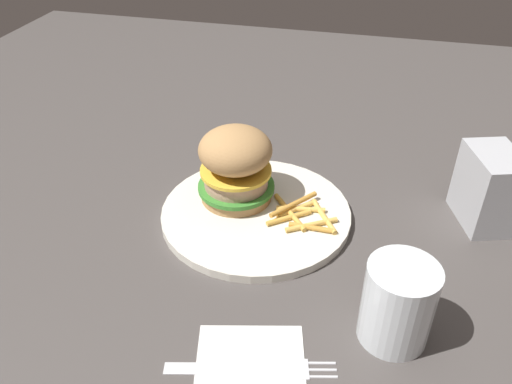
# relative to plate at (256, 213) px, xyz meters

# --- Properties ---
(ground_plane) EXTENTS (1.60, 1.60, 0.00)m
(ground_plane) POSITION_rel_plate_xyz_m (-0.02, 0.01, -0.01)
(ground_plane) COLOR #47423F
(plate) EXTENTS (0.26, 0.26, 0.01)m
(plate) POSITION_rel_plate_xyz_m (0.00, 0.00, 0.00)
(plate) COLOR silver
(plate) RESTS_ON ground_plane
(sandwich) EXTENTS (0.11, 0.11, 0.11)m
(sandwich) POSITION_rel_plate_xyz_m (-0.03, 0.02, 0.06)
(sandwich) COLOR tan
(sandwich) RESTS_ON plate
(fries_pile) EXTENTS (0.10, 0.09, 0.01)m
(fries_pile) POSITION_rel_plate_xyz_m (0.06, -0.00, 0.01)
(fries_pile) COLOR #E5B251
(fries_pile) RESTS_ON plate
(napkin) EXTENTS (0.13, 0.13, 0.00)m
(napkin) POSITION_rel_plate_xyz_m (0.05, -0.24, -0.01)
(napkin) COLOR white
(napkin) RESTS_ON ground_plane
(fork) EXTENTS (0.17, 0.06, 0.00)m
(fork) POSITION_rel_plate_xyz_m (0.06, -0.24, -0.00)
(fork) COLOR silver
(fork) RESTS_ON napkin
(drink_glass) EXTENTS (0.07, 0.07, 0.09)m
(drink_glass) POSITION_rel_plate_xyz_m (0.19, -0.16, 0.04)
(drink_glass) COLOR silver
(drink_glass) RESTS_ON ground_plane
(napkin_dispenser) EXTENTS (0.09, 0.10, 0.10)m
(napkin_dispenser) POSITION_rel_plate_xyz_m (0.30, 0.07, 0.05)
(napkin_dispenser) COLOR #B7BABF
(napkin_dispenser) RESTS_ON ground_plane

